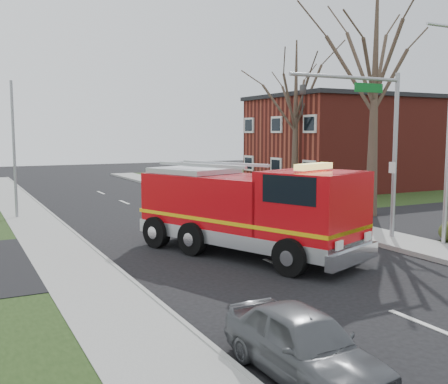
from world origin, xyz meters
name	(u,v)px	position (x,y,z in m)	size (l,w,h in m)	color
ground	(280,266)	(0.00, 0.00, 0.00)	(120.00, 120.00, 0.00)	black
sidewalk_right	(415,245)	(6.20, 0.00, 0.07)	(2.40, 80.00, 0.15)	gray
sidewalk_left	(94,289)	(-6.20, 0.00, 0.07)	(2.40, 80.00, 0.15)	gray
brick_building	(357,142)	(19.00, 18.00, 3.66)	(15.40, 10.40, 7.25)	maroon
health_center_sign	(311,189)	(10.50, 12.50, 0.88)	(0.12, 2.00, 1.40)	#4E1512
bare_tree_near	(375,73)	(9.50, 6.00, 7.41)	(6.00, 6.00, 12.00)	#32261E
bare_tree_far	(296,102)	(11.00, 15.00, 6.49)	(5.25, 5.25, 10.50)	#32261E
traffic_signal_mast	(372,125)	(5.21, 1.50, 4.71)	(5.29, 0.18, 6.80)	gray
streetlight_pole	(448,129)	(7.14, -0.50, 4.55)	(1.48, 0.16, 8.40)	#B7BABF
utility_pole_far	(14,151)	(-6.80, 14.00, 3.50)	(0.14, 0.14, 7.00)	gray
fire_engine	(249,212)	(-0.11, 1.89, 1.55)	(5.79, 8.97, 3.43)	#B8080F
parked_car_maroon	(304,344)	(-4.06, -6.95, 0.64)	(1.52, 3.79, 1.29)	#4E5155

